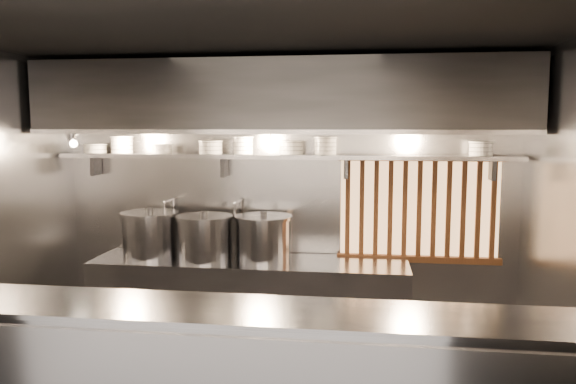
% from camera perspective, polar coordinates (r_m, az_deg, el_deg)
% --- Properties ---
extents(ceiling, '(4.50, 4.50, 0.00)m').
position_cam_1_polar(ceiling, '(4.13, -3.28, 15.49)').
color(ceiling, black).
rests_on(ceiling, wall_back).
extents(wall_back, '(4.50, 0.00, 4.50)m').
position_cam_1_polar(wall_back, '(5.61, -0.22, -1.17)').
color(wall_back, gray).
rests_on(wall_back, floor).
extents(cooking_bench, '(3.00, 0.70, 0.90)m').
position_cam_1_polar(cooking_bench, '(5.52, -3.92, -11.45)').
color(cooking_bench, '#95959A').
rests_on(cooking_bench, floor).
extents(bowl_shelf, '(4.40, 0.34, 0.04)m').
position_cam_1_polar(bowl_shelf, '(5.39, -0.49, 3.64)').
color(bowl_shelf, '#95959A').
rests_on(bowl_shelf, wall_back).
extents(exhaust_hood, '(4.40, 0.81, 0.65)m').
position_cam_1_polar(exhaust_hood, '(5.17, -0.86, 9.54)').
color(exhaust_hood, '#2D2D30').
rests_on(exhaust_hood, ceiling).
extents(wood_screen, '(1.56, 0.09, 1.04)m').
position_cam_1_polar(wood_screen, '(5.54, 13.16, -1.66)').
color(wood_screen, '#FFBB72').
rests_on(wood_screen, wall_back).
extents(faucet_left, '(0.04, 0.30, 0.50)m').
position_cam_1_polar(faucet_left, '(5.77, -11.80, -2.02)').
color(faucet_left, silver).
rests_on(faucet_left, wall_back).
extents(faucet_right, '(0.04, 0.30, 0.50)m').
position_cam_1_polar(faucet_right, '(5.57, -5.00, -2.21)').
color(faucet_right, silver).
rests_on(faucet_right, wall_back).
extents(heat_lamp, '(0.25, 0.35, 0.20)m').
position_cam_1_polar(heat_lamp, '(5.54, -21.13, 5.21)').
color(heat_lamp, '#95959A').
rests_on(heat_lamp, exhaust_hood).
extents(pendant_bulb, '(0.09, 0.09, 0.19)m').
position_cam_1_polar(pendant_bulb, '(5.28, -1.76, 4.46)').
color(pendant_bulb, '#2D2D30').
rests_on(pendant_bulb, exhaust_hood).
extents(stock_pot_left, '(0.73, 0.73, 0.48)m').
position_cam_1_polar(stock_pot_left, '(5.64, -13.81, -4.18)').
color(stock_pot_left, '#95959A').
rests_on(stock_pot_left, cooking_bench).
extents(stock_pot_mid, '(0.59, 0.59, 0.47)m').
position_cam_1_polar(stock_pot_mid, '(5.41, -8.46, -4.59)').
color(stock_pot_mid, '#95959A').
rests_on(stock_pot_mid, cooking_bench).
extents(stock_pot_right, '(0.61, 0.61, 0.46)m').
position_cam_1_polar(stock_pot_right, '(5.36, -2.48, -4.64)').
color(stock_pot_right, '#95959A').
rests_on(stock_pot_right, cooking_bench).
extents(bowl_stack_0, '(0.24, 0.24, 0.09)m').
position_cam_1_polar(bowl_stack_0, '(5.97, -18.98, 4.22)').
color(bowl_stack_0, silver).
rests_on(bowl_stack_0, bowl_shelf).
extents(bowl_stack_1, '(0.23, 0.23, 0.17)m').
position_cam_1_polar(bowl_stack_1, '(5.84, -16.52, 4.63)').
color(bowl_stack_1, silver).
rests_on(bowl_stack_1, bowl_shelf).
extents(bowl_stack_2, '(0.22, 0.22, 0.09)m').
position_cam_1_polar(bowl_stack_2, '(5.69, -12.68, 4.31)').
color(bowl_stack_2, silver).
rests_on(bowl_stack_2, bowl_shelf).
extents(bowl_stack_3, '(0.24, 0.24, 0.13)m').
position_cam_1_polar(bowl_stack_3, '(5.53, -7.86, 4.54)').
color(bowl_stack_3, silver).
rests_on(bowl_stack_3, bowl_shelf).
extents(bowl_stack_4, '(0.20, 0.20, 0.17)m').
position_cam_1_polar(bowl_stack_4, '(5.45, -4.55, 4.76)').
color(bowl_stack_4, silver).
rests_on(bowl_stack_4, bowl_shelf).
extents(bowl_stack_5, '(0.25, 0.25, 0.13)m').
position_cam_1_polar(bowl_stack_5, '(5.37, 0.33, 4.54)').
color(bowl_stack_5, silver).
rests_on(bowl_stack_5, bowl_shelf).
extents(bowl_stack_6, '(0.22, 0.22, 0.17)m').
position_cam_1_polar(bowl_stack_6, '(5.34, 3.82, 4.72)').
color(bowl_stack_6, silver).
rests_on(bowl_stack_6, bowl_shelf).
extents(bowl_stack_7, '(0.22, 0.22, 0.13)m').
position_cam_1_polar(bowl_stack_7, '(5.43, 19.01, 4.20)').
color(bowl_stack_7, silver).
rests_on(bowl_stack_7, bowl_shelf).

